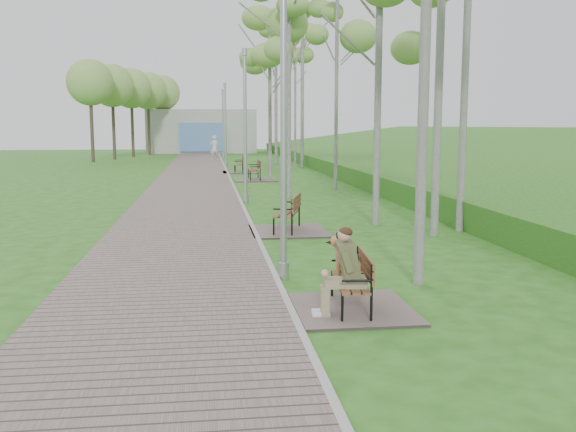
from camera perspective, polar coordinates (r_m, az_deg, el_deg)
The scene contains 20 objects.
ground at distance 10.79m, azimuth -1.07°, elevation -5.63°, with size 120.00×120.00×0.00m, color #285816.
walkway at distance 32.03m, azimuth -8.37°, elevation 3.44°, with size 3.50×67.00×0.04m, color #695B55.
kerb at distance 32.04m, azimuth -5.24°, elevation 3.50°, with size 0.10×67.00×0.05m, color #999993.
embankment at distance 33.23m, azimuth 16.06°, elevation 3.34°, with size 14.00×70.00×1.60m, color #489331.
building_north at distance 61.40m, azimuth -7.67°, elevation 7.47°, with size 10.00×5.20×4.00m.
bench_main at distance 8.92m, azimuth 5.34°, elevation -6.01°, with size 1.62×1.80×1.41m.
bench_second at distance 15.46m, azimuth -0.08°, elevation -0.67°, with size 1.82×2.02×1.12m.
bench_third at distance 30.13m, azimuth -3.00°, elevation 3.61°, with size 1.92×2.13×1.18m.
bench_far at distance 35.03m, azimuth -4.38°, elevation 4.20°, with size 1.82×2.02×1.12m.
lamp_post_near at distance 10.52m, azimuth -0.39°, elevation 6.31°, with size 0.18×0.18×4.78m.
lamp_post_second at distance 21.23m, azimuth -3.82°, elevation 7.49°, with size 0.19×0.19×5.03m.
lamp_post_third at distance 40.88m, azimuth -5.58°, elevation 7.84°, with size 0.20×0.20×5.19m.
lamp_post_far at distance 51.21m, azimuth -5.79°, elevation 7.97°, with size 0.21×0.21×5.36m.
pedestrian_near at distance 47.15m, azimuth -6.56°, elevation 6.01°, with size 0.67×0.44×1.82m, color beige.
birch_near_a at distance 16.83m, azimuth 8.15°, elevation 18.40°, with size 2.60×2.60×7.13m.
birch_mid_a at distance 23.09m, azimuth 0.08°, elevation 17.32°, with size 2.31×2.31×7.98m.
birch_mid_c at distance 30.42m, azimuth -1.63°, elevation 14.70°, with size 2.26×2.26×7.74m.
birch_far_a at distance 39.82m, azimuth 1.30°, elevation 17.98°, with size 2.94×2.94×11.99m.
birch_far_b at distance 42.11m, azimuth -1.09°, elevation 15.38°, with size 2.95×2.95×10.09m.
birch_far_c at distance 40.25m, azimuth 0.65°, elevation 14.36°, with size 2.33×2.33×8.88m.
Camera 1 is at (-1.12, -10.42, 2.55)m, focal length 40.00 mm.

